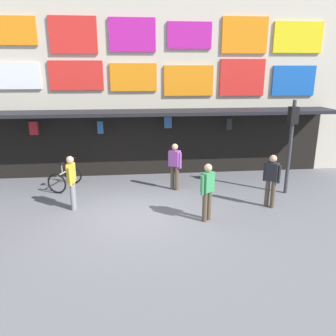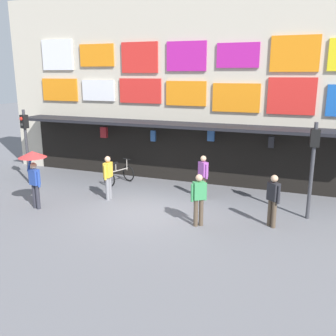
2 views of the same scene
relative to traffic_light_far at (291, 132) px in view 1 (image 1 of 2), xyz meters
The scene contains 8 objects.
ground_plane 5.73m from the traffic_light_far, 165.66° to the right, with size 80.00×80.00×0.00m, color slate.
shopfront 6.35m from the traffic_light_far, 147.71° to the left, with size 18.00×2.60×8.00m.
traffic_light_far is the anchor object (origin of this frame).
bicycle_parked 8.00m from the traffic_light_far, behind, with size 1.08×1.34×1.05m.
pedestrian_in_purple 1.95m from the traffic_light_far, 132.57° to the right, with size 0.42×0.40×1.68m.
pedestrian_in_white 4.05m from the traffic_light_far, 169.25° to the left, with size 0.44×0.39×1.68m.
pedestrian_in_black 3.91m from the traffic_light_far, 149.56° to the right, with size 0.44×0.39×1.68m.
pedestrian_in_blue 7.24m from the traffic_light_far, behind, with size 0.23×0.53×1.68m.
Camera 1 is at (-0.06, -9.13, 4.17)m, focal length 35.69 mm.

